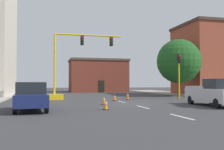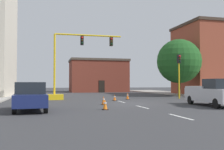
{
  "view_description": "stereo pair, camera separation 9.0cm",
  "coord_description": "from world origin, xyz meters",
  "px_view_note": "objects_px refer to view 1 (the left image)",
  "views": [
    {
      "loc": [
        -6.51,
        -20.41,
        1.67
      ],
      "look_at": [
        0.6,
        8.47,
        2.62
      ],
      "focal_mm": 41.98,
      "sensor_mm": 36.0,
      "label": 1
    },
    {
      "loc": [
        -6.42,
        -20.43,
        1.67
      ],
      "look_at": [
        0.6,
        8.47,
        2.62
      ],
      "focal_mm": 41.98,
      "sensor_mm": 36.0,
      "label": 2
    }
  ],
  "objects_px": {
    "traffic_signal_gantry": "(64,78)",
    "traffic_light_pole_right": "(179,66)",
    "tree_right_mid": "(179,61)",
    "traffic_cone_roadside_c": "(104,100)",
    "traffic_cone_roadside_b": "(106,105)",
    "traffic_cone_roadside_d": "(115,98)",
    "sedan_navy_near_left": "(31,96)",
    "pickup_truck_silver": "(214,93)",
    "traffic_cone_roadside_a": "(128,96)"
  },
  "relations": [
    {
      "from": "traffic_signal_gantry",
      "to": "traffic_light_pole_right",
      "type": "xyz_separation_m",
      "value": [
        12.21,
        -1.54,
        1.35
      ]
    },
    {
      "from": "tree_right_mid",
      "to": "traffic_cone_roadside_c",
      "type": "distance_m",
      "value": 16.3
    },
    {
      "from": "traffic_cone_roadside_b",
      "to": "traffic_cone_roadside_d",
      "type": "bearing_deg",
      "value": 71.83
    },
    {
      "from": "sedan_navy_near_left",
      "to": "traffic_light_pole_right",
      "type": "bearing_deg",
      "value": 31.69
    },
    {
      "from": "pickup_truck_silver",
      "to": "traffic_cone_roadside_c",
      "type": "bearing_deg",
      "value": 157.82
    },
    {
      "from": "pickup_truck_silver",
      "to": "traffic_cone_roadside_d",
      "type": "bearing_deg",
      "value": 126.58
    },
    {
      "from": "traffic_cone_roadside_b",
      "to": "traffic_cone_roadside_d",
      "type": "relative_size",
      "value": 1.13
    },
    {
      "from": "traffic_cone_roadside_a",
      "to": "traffic_cone_roadside_c",
      "type": "bearing_deg",
      "value": -122.11
    },
    {
      "from": "traffic_signal_gantry",
      "to": "sedan_navy_near_left",
      "type": "relative_size",
      "value": 1.72
    },
    {
      "from": "traffic_signal_gantry",
      "to": "traffic_cone_roadside_b",
      "type": "relative_size",
      "value": 11.75
    },
    {
      "from": "traffic_cone_roadside_a",
      "to": "traffic_signal_gantry",
      "type": "bearing_deg",
      "value": 169.39
    },
    {
      "from": "traffic_signal_gantry",
      "to": "traffic_cone_roadside_d",
      "type": "relative_size",
      "value": 13.22
    },
    {
      "from": "sedan_navy_near_left",
      "to": "traffic_cone_roadside_b",
      "type": "distance_m",
      "value": 4.61
    },
    {
      "from": "sedan_navy_near_left",
      "to": "tree_right_mid",
      "type": "bearing_deg",
      "value": 38.41
    },
    {
      "from": "traffic_signal_gantry",
      "to": "tree_right_mid",
      "type": "bearing_deg",
      "value": 11.41
    },
    {
      "from": "traffic_signal_gantry",
      "to": "sedan_navy_near_left",
      "type": "bearing_deg",
      "value": -103.72
    },
    {
      "from": "traffic_cone_roadside_b",
      "to": "traffic_cone_roadside_d",
      "type": "xyz_separation_m",
      "value": [
        2.71,
        8.25,
        -0.04
      ]
    },
    {
      "from": "traffic_light_pole_right",
      "to": "tree_right_mid",
      "type": "bearing_deg",
      "value": 62.04
    },
    {
      "from": "traffic_signal_gantry",
      "to": "pickup_truck_silver",
      "type": "distance_m",
      "value": 14.69
    },
    {
      "from": "pickup_truck_silver",
      "to": "traffic_cone_roadside_b",
      "type": "height_order",
      "value": "pickup_truck_silver"
    },
    {
      "from": "traffic_signal_gantry",
      "to": "traffic_cone_roadside_c",
      "type": "xyz_separation_m",
      "value": [
        2.63,
        -7.33,
        -1.84
      ]
    },
    {
      "from": "tree_right_mid",
      "to": "traffic_cone_roadside_a",
      "type": "distance_m",
      "value": 10.02
    },
    {
      "from": "tree_right_mid",
      "to": "traffic_cone_roadside_b",
      "type": "xyz_separation_m",
      "value": [
        -12.65,
        -14.08,
        -4.16
      ]
    },
    {
      "from": "sedan_navy_near_left",
      "to": "traffic_cone_roadside_c",
      "type": "relative_size",
      "value": 6.7
    },
    {
      "from": "traffic_cone_roadside_a",
      "to": "traffic_cone_roadside_c",
      "type": "relative_size",
      "value": 1.01
    },
    {
      "from": "traffic_light_pole_right",
      "to": "traffic_cone_roadside_b",
      "type": "relative_size",
      "value": 7.12
    },
    {
      "from": "traffic_light_pole_right",
      "to": "traffic_cone_roadside_c",
      "type": "relative_size",
      "value": 6.96
    },
    {
      "from": "traffic_light_pole_right",
      "to": "traffic_cone_roadside_c",
      "type": "xyz_separation_m",
      "value": [
        -9.58,
        -5.79,
        -3.19
      ]
    },
    {
      "from": "tree_right_mid",
      "to": "traffic_cone_roadside_a",
      "type": "bearing_deg",
      "value": -152.89
    },
    {
      "from": "traffic_cone_roadside_a",
      "to": "traffic_cone_roadside_b",
      "type": "height_order",
      "value": "traffic_cone_roadside_a"
    },
    {
      "from": "traffic_signal_gantry",
      "to": "traffic_cone_roadside_d",
      "type": "height_order",
      "value": "traffic_signal_gantry"
    },
    {
      "from": "traffic_signal_gantry",
      "to": "traffic_cone_roadside_b",
      "type": "distance_m",
      "value": 11.45
    },
    {
      "from": "traffic_signal_gantry",
      "to": "traffic_cone_roadside_a",
      "type": "bearing_deg",
      "value": -10.61
    },
    {
      "from": "traffic_cone_roadside_a",
      "to": "traffic_cone_roadside_b",
      "type": "bearing_deg",
      "value": -114.52
    },
    {
      "from": "traffic_light_pole_right",
      "to": "traffic_cone_roadside_d",
      "type": "xyz_separation_m",
      "value": [
        -7.56,
        -1.34,
        -3.24
      ]
    },
    {
      "from": "sedan_navy_near_left",
      "to": "traffic_cone_roadside_c",
      "type": "height_order",
      "value": "sedan_navy_near_left"
    },
    {
      "from": "traffic_light_pole_right",
      "to": "sedan_navy_near_left",
      "type": "height_order",
      "value": "traffic_light_pole_right"
    },
    {
      "from": "pickup_truck_silver",
      "to": "traffic_cone_roadside_c",
      "type": "xyz_separation_m",
      "value": [
        -7.63,
        3.11,
        -0.64
      ]
    },
    {
      "from": "sedan_navy_near_left",
      "to": "traffic_cone_roadside_c",
      "type": "xyz_separation_m",
      "value": [
        5.25,
        3.37,
        -0.55
      ]
    },
    {
      "from": "pickup_truck_silver",
      "to": "traffic_cone_roadside_b",
      "type": "bearing_deg",
      "value": -175.23
    },
    {
      "from": "pickup_truck_silver",
      "to": "traffic_cone_roadside_b",
      "type": "relative_size",
      "value": 8.19
    },
    {
      "from": "pickup_truck_silver",
      "to": "sedan_navy_near_left",
      "type": "relative_size",
      "value": 1.2
    },
    {
      "from": "tree_right_mid",
      "to": "traffic_cone_roadside_a",
      "type": "relative_size",
      "value": 10.48
    },
    {
      "from": "tree_right_mid",
      "to": "traffic_cone_roadside_b",
      "type": "distance_m",
      "value": 19.38
    },
    {
      "from": "traffic_light_pole_right",
      "to": "pickup_truck_silver",
      "type": "xyz_separation_m",
      "value": [
        -1.94,
        -8.9,
        -2.55
      ]
    },
    {
      "from": "sedan_navy_near_left",
      "to": "traffic_cone_roadside_b",
      "type": "bearing_deg",
      "value": -5.52
    },
    {
      "from": "traffic_light_pole_right",
      "to": "traffic_cone_roadside_d",
      "type": "bearing_deg",
      "value": -169.96
    },
    {
      "from": "sedan_navy_near_left",
      "to": "traffic_cone_roadside_b",
      "type": "height_order",
      "value": "sedan_navy_near_left"
    },
    {
      "from": "traffic_cone_roadside_c",
      "to": "traffic_cone_roadside_d",
      "type": "height_order",
      "value": "traffic_cone_roadside_c"
    },
    {
      "from": "traffic_light_pole_right",
      "to": "sedan_navy_near_left",
      "type": "relative_size",
      "value": 1.04
    }
  ]
}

